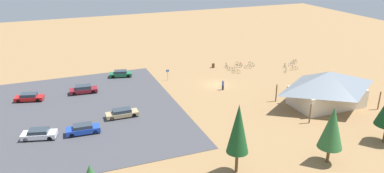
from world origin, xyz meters
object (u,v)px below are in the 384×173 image
object	(u,v)px
car_white_aisle_side	(39,134)
bicycle_red_yard_front	(239,64)
bike_pavilion	(328,86)
visitor_crossing_yard	(223,85)
bicycle_white_near_porch	(285,65)
car_tan_end_stall	(122,113)
bicycle_blue_near_sign	(291,64)
bicycle_teal_lone_east	(286,70)
car_maroon_by_curb	(83,89)
bicycle_black_edge_north	(294,62)
car_blue_front_row	(83,129)
bicycle_yellow_yard_center	(236,72)
bicycle_silver_yard_right	(248,67)
bicycle_green_back_row	(251,64)
bicycle_white_trailside	(226,66)
trash_bin	(213,66)
car_red_second_row	(29,97)
bicycle_green_mid_cluster	(238,66)
pine_center	(332,128)
pine_far_west	(238,129)
bicycle_orange_lone_west	(294,68)
lot_sign	(168,73)
bicycle_purple_yard_left	(231,69)
car_green_far_end	(121,74)

from	to	relation	value
car_white_aisle_side	bicycle_red_yard_front	bearing A→B (deg)	-154.61
bike_pavilion	visitor_crossing_yard	xyz separation A→B (m)	(12.33, -12.21, -2.29)
bicycle_white_near_porch	car_tan_end_stall	distance (m)	38.84
bicycle_blue_near_sign	bicycle_teal_lone_east	world-z (taller)	bicycle_teal_lone_east
car_white_aisle_side	car_maroon_by_curb	bearing A→B (deg)	-116.57
bicycle_blue_near_sign	car_maroon_by_curb	size ratio (longest dim) A/B	0.35
bicycle_black_edge_north	car_blue_front_row	world-z (taller)	car_blue_front_row
bicycle_yellow_yard_center	car_maroon_by_curb	world-z (taller)	car_maroon_by_curb
bicycle_silver_yard_right	bicycle_green_back_row	distance (m)	2.26
bicycle_white_trailside	bicycle_silver_yard_right	xyz separation A→B (m)	(-3.78, 2.40, -0.04)
bicycle_red_yard_front	trash_bin	bearing A→B (deg)	-5.26
trash_bin	car_red_second_row	xyz separation A→B (m)	(35.68, 5.27, 0.25)
bicycle_green_mid_cluster	pine_center	bearing A→B (deg)	78.29
trash_bin	car_tan_end_stall	xyz separation A→B (m)	(22.75, 17.04, 0.25)
pine_far_west	bicycle_orange_lone_west	xyz separation A→B (m)	(-28.47, -28.39, -5.07)
lot_sign	visitor_crossing_yard	world-z (taller)	lot_sign
visitor_crossing_yard	car_white_aisle_side	bearing A→B (deg)	13.30
lot_sign	bicycle_white_trailside	distance (m)	14.37
bicycle_black_edge_north	car_white_aisle_side	distance (m)	54.39
bicycle_white_trailside	bicycle_yellow_yard_center	xyz separation A→B (m)	(-0.04, 4.18, -0.01)
bicycle_red_yard_front	bicycle_purple_yard_left	bearing A→B (deg)	38.73
bicycle_red_yard_front	visitor_crossing_yard	bearing A→B (deg)	50.89
bicycle_green_mid_cluster	car_white_aisle_side	xyz separation A→B (m)	(39.12, 17.61, 0.35)
bicycle_teal_lone_east	car_red_second_row	bearing A→B (deg)	-3.23
bicycle_white_near_porch	car_white_aisle_side	xyz separation A→B (m)	(48.53, 14.36, 0.33)
pine_center	car_blue_front_row	bearing A→B (deg)	-34.50
pine_center	bike_pavilion	bearing A→B (deg)	-129.51
bicycle_black_edge_north	bicycle_purple_yard_left	xyz separation A→B (m)	(15.14, -0.44, -0.01)
bike_pavilion	bicycle_red_yard_front	xyz separation A→B (m)	(2.72, -24.03, -2.90)
bike_pavilion	car_white_aisle_side	distance (m)	43.19
bicycle_orange_lone_west	car_blue_front_row	bearing A→B (deg)	16.20
bicycle_yellow_yard_center	car_green_far_end	xyz separation A→B (m)	(21.98, -6.22, 0.33)
pine_center	bicycle_yellow_yard_center	size ratio (longest dim) A/B	4.43
car_green_far_end	bicycle_yellow_yard_center	bearing A→B (deg)	164.19
bicycle_yellow_yard_center	bicycle_teal_lone_east	size ratio (longest dim) A/B	1.05
bicycle_white_trailside	bicycle_silver_yard_right	bearing A→B (deg)	147.55
bicycle_red_yard_front	bicycle_orange_lone_west	bearing A→B (deg)	141.77
bicycle_yellow_yard_center	bicycle_white_near_porch	bearing A→B (deg)	179.32
car_blue_front_row	car_green_far_end	world-z (taller)	car_blue_front_row
bicycle_black_edge_north	car_green_far_end	world-z (taller)	car_green_far_end
bicycle_yellow_yard_center	car_tan_end_stall	distance (m)	28.12
bicycle_blue_near_sign	car_red_second_row	xyz separation A→B (m)	(51.70, 0.29, 0.36)
bicycle_black_edge_north	car_white_aisle_side	size ratio (longest dim) A/B	0.35
pine_far_west	car_white_aisle_side	bearing A→B (deg)	-38.57
bicycle_green_back_row	car_maroon_by_curb	xyz separation A→B (m)	(35.09, 3.17, 0.37)
bicycle_purple_yard_left	bicycle_yellow_yard_center	bearing A→B (deg)	93.83
bicycle_blue_near_sign	visitor_crossing_yard	bearing A→B (deg)	20.43
bicycle_purple_yard_left	car_blue_front_row	size ratio (longest dim) A/B	0.32
bicycle_purple_yard_left	bike_pavilion	bearing A→B (deg)	105.58
bicycle_white_trailside	bicycle_white_near_porch	world-z (taller)	bicycle_white_trailside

